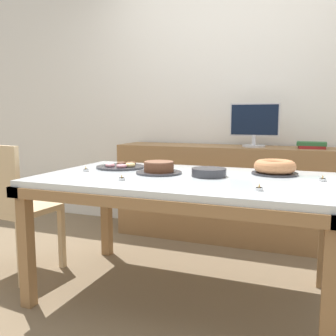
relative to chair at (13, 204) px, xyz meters
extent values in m
plane|color=#7A664C|center=(1.21, 0.15, -0.52)|extent=(12.00, 12.00, 0.00)
cube|color=white|center=(1.21, 1.64, 0.78)|extent=(8.00, 0.10, 2.60)
cube|color=silver|center=(1.21, 0.15, 0.22)|extent=(1.73, 1.01, 0.04)
cube|color=olive|center=(1.21, -0.33, 0.18)|extent=(1.77, 0.08, 0.06)
cube|color=olive|center=(1.21, 0.62, 0.18)|extent=(1.77, 0.08, 0.06)
cube|color=olive|center=(0.37, 0.15, 0.18)|extent=(0.08, 1.04, 0.06)
cube|color=olive|center=(2.05, 0.15, 0.18)|extent=(0.08, 1.04, 0.06)
cube|color=olive|center=(0.39, -0.31, -0.17)|extent=(0.07, 0.07, 0.71)
cube|color=olive|center=(2.03, -0.31, -0.17)|extent=(0.07, 0.07, 0.71)
cube|color=olive|center=(0.39, 0.60, -0.17)|extent=(0.07, 0.07, 0.71)
cube|color=olive|center=(2.03, 0.60, -0.17)|extent=(0.07, 0.07, 0.71)
cube|color=#D1B284|center=(0.01, 0.07, -0.05)|extent=(0.46, 0.46, 0.04)
cube|color=#D1B284|center=(0.21, 0.25, -0.30)|extent=(0.04, 0.04, 0.45)
cube|color=#D1B284|center=(-0.16, 0.28, -0.30)|extent=(0.04, 0.04, 0.45)
cube|color=#D1B284|center=(0.18, -0.13, -0.30)|extent=(0.04, 0.04, 0.45)
cube|color=olive|center=(1.21, 1.34, -0.09)|extent=(2.01, 0.44, 0.86)
cylinder|color=silver|center=(1.44, 1.34, 0.35)|extent=(0.20, 0.20, 0.02)
cylinder|color=silver|center=(1.44, 1.34, 0.40)|extent=(0.04, 0.04, 0.09)
cube|color=silver|center=(1.44, 1.34, 0.57)|extent=(0.42, 0.02, 0.28)
cube|color=black|center=(1.44, 1.33, 0.57)|extent=(0.40, 0.00, 0.26)
cube|color=maroon|center=(1.92, 1.34, 0.35)|extent=(0.22, 0.17, 0.02)
cube|color=#2D6638|center=(1.92, 1.34, 0.38)|extent=(0.23, 0.15, 0.03)
cylinder|color=#333338|center=(1.02, 0.19, 0.25)|extent=(0.29, 0.29, 0.01)
cylinder|color=brown|center=(1.02, 0.19, 0.28)|extent=(0.19, 0.19, 0.06)
cylinder|color=brown|center=(1.02, 0.19, 0.32)|extent=(0.19, 0.19, 0.01)
cylinder|color=#333338|center=(1.71, 0.42, 0.25)|extent=(0.28, 0.28, 0.01)
torus|color=#BC7A4C|center=(1.71, 0.42, 0.29)|extent=(0.26, 0.26, 0.08)
cylinder|color=#333338|center=(0.67, 0.33, 0.25)|extent=(0.34, 0.34, 0.01)
torus|color=#EAD184|center=(0.76, 0.32, 0.27)|extent=(0.07, 0.07, 0.03)
torus|color=brown|center=(0.71, 0.41, 0.27)|extent=(0.08, 0.08, 0.02)
torus|color=brown|center=(0.65, 0.39, 0.27)|extent=(0.07, 0.07, 0.02)
torus|color=white|center=(0.59, 0.32, 0.27)|extent=(0.07, 0.07, 0.02)
torus|color=pink|center=(0.63, 0.27, 0.27)|extent=(0.07, 0.07, 0.02)
torus|color=pink|center=(0.72, 0.26, 0.27)|extent=(0.07, 0.07, 0.02)
cylinder|color=#333338|center=(1.35, 0.19, 0.25)|extent=(0.21, 0.21, 0.01)
cylinder|color=#333338|center=(1.35, 0.19, 0.26)|extent=(0.21, 0.21, 0.01)
cylinder|color=#333338|center=(1.35, 0.19, 0.27)|extent=(0.21, 0.21, 0.01)
cylinder|color=#333338|center=(1.35, 0.19, 0.28)|extent=(0.21, 0.21, 0.01)
cylinder|color=#333338|center=(1.35, 0.19, 0.29)|extent=(0.21, 0.21, 0.01)
cylinder|color=silver|center=(1.99, 0.26, 0.25)|extent=(0.04, 0.04, 0.02)
cylinder|color=white|center=(1.99, 0.26, 0.26)|extent=(0.03, 0.03, 0.00)
cone|color=#F9B74C|center=(1.99, 0.26, 0.27)|extent=(0.01, 0.01, 0.02)
cylinder|color=silver|center=(0.54, 0.10, 0.25)|extent=(0.04, 0.04, 0.02)
cylinder|color=white|center=(0.54, 0.10, 0.26)|extent=(0.03, 0.03, 0.00)
cone|color=#F9B74C|center=(0.54, 0.10, 0.27)|extent=(0.01, 0.01, 0.02)
cylinder|color=silver|center=(0.93, -0.13, 0.25)|extent=(0.04, 0.04, 0.02)
cylinder|color=white|center=(0.93, -0.13, 0.26)|extent=(0.03, 0.03, 0.00)
cone|color=#F9B74C|center=(0.93, -0.13, 0.27)|extent=(0.01, 0.01, 0.02)
cylinder|color=silver|center=(1.70, -0.14, 0.25)|extent=(0.04, 0.04, 0.02)
cylinder|color=white|center=(1.70, -0.14, 0.26)|extent=(0.03, 0.03, 0.00)
cone|color=#F9B74C|center=(1.70, -0.14, 0.27)|extent=(0.01, 0.01, 0.02)
camera|label=1|loc=(1.93, -1.97, 0.60)|focal=40.00mm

